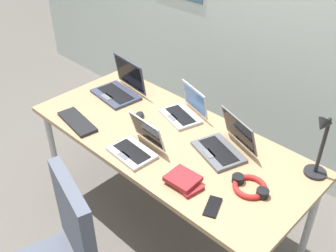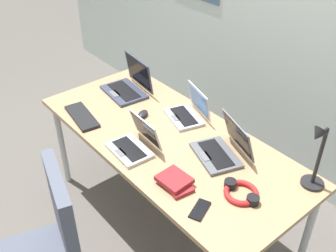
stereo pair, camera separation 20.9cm
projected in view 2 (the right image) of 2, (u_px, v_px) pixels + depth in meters
The scene contains 13 objects.
ground_plane at pixel (168, 220), 2.83m from camera, with size 12.00×12.00×0.00m, color #56514C.
wall_back at pixel (293, 8), 2.66m from camera, with size 6.00×0.13×2.60m.
desk at pixel (168, 144), 2.44m from camera, with size 1.80×0.80×0.74m.
desk_lamp at pixel (316, 157), 1.93m from camera, with size 0.12×0.18×0.40m.
laptop_front_left at pixel (188, 112), 2.56m from camera, with size 0.32×0.28×0.20m.
laptop_near_mouse at pixel (128, 86), 2.83m from camera, with size 0.36×0.30×0.24m.
laptop_center at pixel (134, 144), 2.28m from camera, with size 0.28×0.25×0.19m.
laptop_mid_desk at pixel (222, 149), 2.24m from camera, with size 0.37×0.35×0.21m.
external_keyboard at pixel (82, 116), 2.57m from camera, with size 0.33×0.12×0.02m, color black.
computer_mouse at pixel (143, 114), 2.58m from camera, with size 0.06×0.10×0.03m, color black.
cell_phone at pixel (200, 210), 1.91m from camera, with size 0.06×0.14×0.01m, color black.
headphones at pixel (241, 192), 1.99m from camera, with size 0.21×0.18×0.04m.
book_stack at pixel (175, 181), 2.05m from camera, with size 0.21×0.15×0.05m.
Camera 2 is at (1.49, -1.24, 2.17)m, focal length 42.37 mm.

